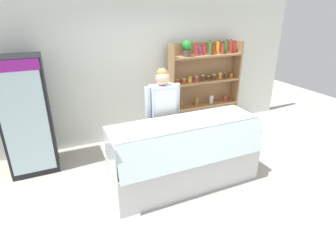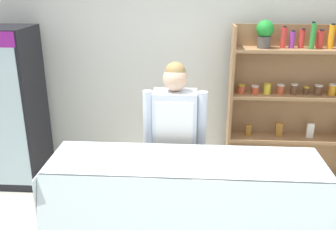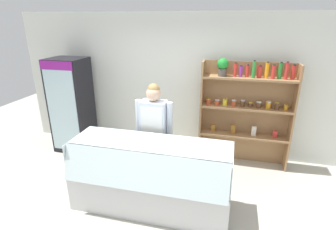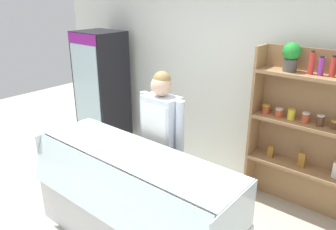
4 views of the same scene
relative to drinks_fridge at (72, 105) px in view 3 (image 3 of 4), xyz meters
The scene contains 6 objects.
ground_plane 2.80m from the drinks_fridge, 34.39° to the right, with size 12.00×12.00×0.00m, color #B7B2A3.
back_wall 2.28m from the drinks_fridge, 13.72° to the left, with size 6.80×0.10×2.70m, color silver.
drinks_fridge is the anchor object (origin of this frame).
shelving_unit 3.35m from the drinks_fridge, ahead, with size 1.59×0.29×1.94m.
deli_display_case 2.58m from the drinks_fridge, 33.42° to the right, with size 2.20×0.81×1.01m.
shop_clerk 2.14m from the drinks_fridge, 22.45° to the right, with size 0.58×0.25×1.68m.
Camera 3 is at (0.91, -2.87, 2.58)m, focal length 28.00 mm.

